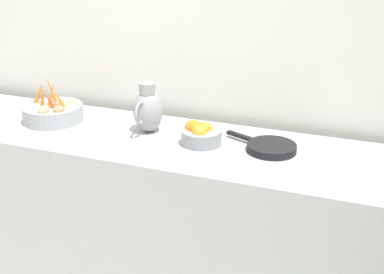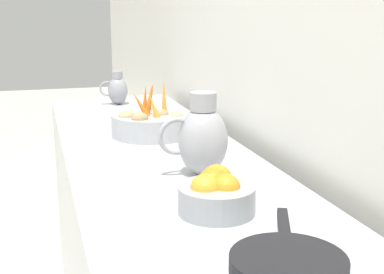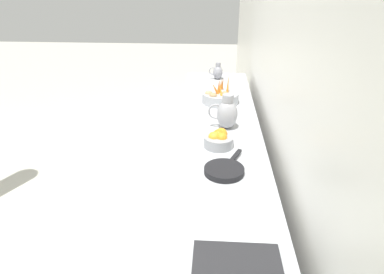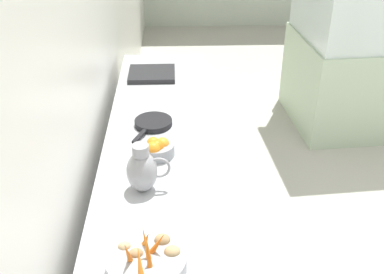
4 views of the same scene
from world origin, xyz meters
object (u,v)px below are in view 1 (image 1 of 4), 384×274
at_px(vegetable_colander, 53,112).
at_px(skillet_on_counter, 271,147).
at_px(orange_bowl, 200,134).
at_px(metal_pitcher_tall, 148,110).

bearing_deg(vegetable_colander, skillet_on_counter, 90.79).
xyz_separation_m(vegetable_colander, skillet_on_counter, (-0.02, 1.17, -0.03)).
bearing_deg(orange_bowl, skillet_on_counter, 95.55).
height_order(metal_pitcher_tall, skillet_on_counter, metal_pitcher_tall).
height_order(vegetable_colander, skillet_on_counter, vegetable_colander).
relative_size(metal_pitcher_tall, skillet_on_counter, 0.70).
distance_m(metal_pitcher_tall, skillet_on_counter, 0.64).
distance_m(vegetable_colander, skillet_on_counter, 1.17).
height_order(vegetable_colander, orange_bowl, vegetable_colander).
bearing_deg(vegetable_colander, metal_pitcher_tall, 94.37).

